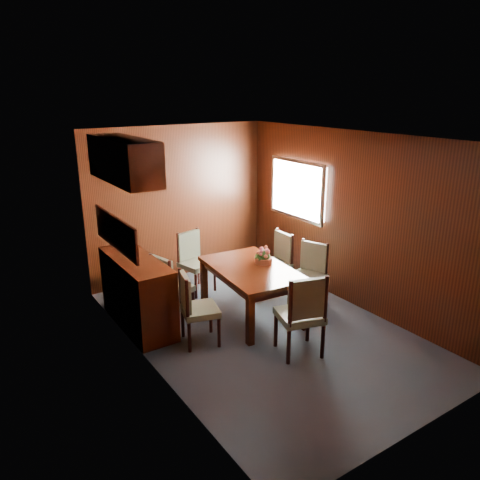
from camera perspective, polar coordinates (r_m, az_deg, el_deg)
ground at (r=6.05m, az=2.83°, el=-10.82°), size 4.50×4.50×0.00m
room_shell at (r=5.66m, az=0.23°, el=4.90°), size 3.06×4.52×2.41m
sideboard at (r=6.11m, az=-12.38°, el=-6.24°), size 0.48×1.40×0.90m
dining_table at (r=6.16m, az=1.43°, el=-4.20°), size 1.04×1.53×0.68m
chair_left_near at (r=5.55m, az=-5.62°, el=-7.84°), size 0.51×0.52×0.90m
chair_left_far at (r=6.13m, az=-8.71°, el=-5.34°), size 0.51×0.52×0.91m
chair_right_near at (r=6.60m, az=8.53°, el=-3.67°), size 0.53×0.54×0.90m
chair_right_far at (r=6.97m, az=4.59°, el=-2.28°), size 0.43×0.45×0.91m
chair_head at (r=5.30m, az=7.65°, el=-8.59°), size 0.59×0.57×1.00m
chair_foot at (r=6.99m, az=-5.68°, el=-2.20°), size 0.52×0.51×0.92m
flower_centerpiece at (r=6.26m, az=2.90°, el=-1.73°), size 0.25×0.25×0.25m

